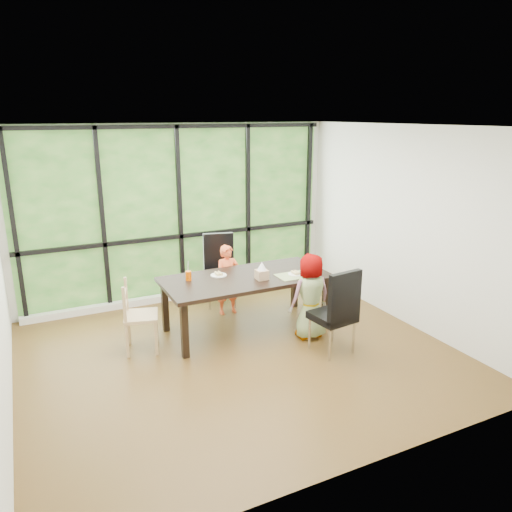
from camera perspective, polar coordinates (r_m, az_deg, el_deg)
name	(u,v)px	position (r m, az deg, el deg)	size (l,w,h in m)	color
ground	(239,354)	(6.09, -1.98, -11.41)	(5.00, 5.00, 0.00)	black
back_wall	(179,213)	(7.65, -8.99, 4.95)	(5.00, 5.00, 0.00)	silver
foliage_backdrop	(179,214)	(7.63, -8.94, 4.92)	(4.80, 0.02, 2.65)	#234E1B
window_mullions	(180,214)	(7.59, -8.85, 4.87)	(4.80, 0.06, 2.65)	black
window_sill	(184,294)	(7.91, -8.36, -4.45)	(4.80, 0.12, 0.10)	silver
dining_table	(246,303)	(6.61, -1.17, -5.52)	(2.20, 1.04, 0.75)	black
chair_window_leather	(220,271)	(7.41, -4.18, -1.73)	(0.46, 0.46, 1.08)	black
chair_interior_leather	(333,310)	(6.01, 8.93, -6.29)	(0.46, 0.46, 1.08)	black
chair_end_beech	(141,316)	(6.18, -13.28, -6.83)	(0.42, 0.40, 0.90)	tan
child_toddler	(228,280)	(7.09, -3.29, -2.78)	(0.38, 0.25, 1.03)	#EB592C
child_older	(311,296)	(6.35, 6.40, -4.70)	(0.55, 0.36, 1.13)	slate
placemat	(293,276)	(6.53, 4.35, -2.30)	(0.43, 0.32, 0.01)	tan
plate_far	(219,275)	(6.53, -4.38, -2.25)	(0.21, 0.21, 0.01)	white
plate_near	(296,274)	(6.58, 4.64, -2.13)	(0.21, 0.21, 0.01)	white
orange_cup	(188,276)	(6.38, -7.89, -2.30)	(0.08, 0.08, 0.12)	#D95100
green_cup	(315,270)	(6.59, 6.89, -1.65)	(0.08, 0.08, 0.12)	green
white_mug	(310,263)	(6.95, 6.37, -0.84)	(0.08, 0.08, 0.09)	white
tissue_box	(262,275)	(6.36, 0.68, -2.19)	(0.15, 0.15, 0.13)	tan
crepe_rolls_far	(219,273)	(6.52, -4.39, -2.04)	(0.10, 0.12, 0.04)	tan
crepe_rolls_near	(296,272)	(6.57, 4.64, -1.93)	(0.10, 0.12, 0.04)	tan
straw_white	(188,268)	(6.35, -7.93, -1.43)	(0.01, 0.01, 0.20)	white
straw_pink	(315,263)	(6.56, 6.92, -0.82)	(0.01, 0.01, 0.20)	pink
tissue	(262,266)	(6.32, 0.69, -1.17)	(0.12, 0.12, 0.11)	white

